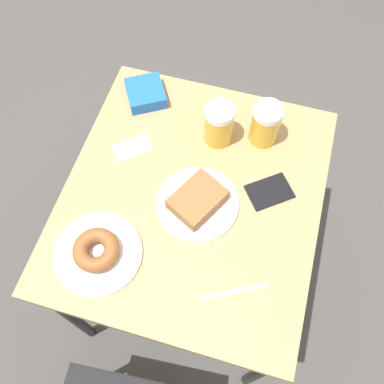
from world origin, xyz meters
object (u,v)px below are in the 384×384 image
Objects in this scene: plate_with_cake at (197,201)px; beer_mug_left at (219,124)px; beer_mug_center at (265,124)px; plate_with_donut at (97,251)px; napkin_folded at (133,148)px; fork at (234,292)px; blue_pouch at (146,93)px; passport_near_edge at (270,192)px.

plate_with_cake is 0.24m from beer_mug_left.
beer_mug_center is at bearing -115.27° from plate_with_cake.
beer_mug_left is (-0.22, -0.46, 0.05)m from plate_with_donut.
plate_with_donut is 1.84× the size of napkin_folded.
fork is at bearing -179.99° from plate_with_donut.
blue_pouch is at bearing -83.09° from napkin_folded.
plate_with_donut is at bearing 37.48° from passport_near_edge.
beer_mug_center is 0.92× the size of passport_near_edge.
beer_mug_center is 0.50m from fork.
beer_mug_center is (-0.13, -0.04, 0.00)m from beer_mug_left.
napkin_folded is 0.80× the size of blue_pouch.
passport_near_edge is (-0.41, -0.31, -0.02)m from plate_with_donut.
blue_pouch is (0.02, -0.20, 0.02)m from napkin_folded.
beer_mug_center is 0.41m from napkin_folded.
plate_with_cake is 1.42× the size of fork.
passport_near_edge is 0.51m from blue_pouch.
beer_mug_center reaches higher than napkin_folded.
blue_pouch is at bearing -18.25° from beer_mug_left.
plate_with_cake is at bearing 129.24° from blue_pouch.
blue_pouch is (0.05, -0.55, 0.00)m from plate_with_donut.
beer_mug_center is at bearing -158.12° from napkin_folded.
beer_mug_left is 0.92× the size of passport_near_edge.
plate_with_cake is at bearing -135.01° from plate_with_donut.
plate_with_cake is at bearing 64.73° from beer_mug_center.
plate_with_donut is 1.46× the size of blue_pouch.
napkin_folded is at bearing -27.77° from plate_with_cake.
fork is (-0.16, 0.22, -0.02)m from plate_with_cake.
beer_mug_left is 0.27m from napkin_folded.
fork is at bearing 109.45° from beer_mug_left.
fork is 1.09× the size of passport_near_edge.
napkin_folded is at bearing -40.65° from fork.
blue_pouch is (0.46, -0.23, 0.02)m from passport_near_edge.
fork is (-0.16, 0.46, -0.07)m from beer_mug_left.
plate_with_donut is at bearing 94.09° from napkin_folded.
plate_with_donut is 1.57× the size of passport_near_edge.
napkin_folded is at bearing 96.91° from blue_pouch.
beer_mug_center is 0.84× the size of fork.
napkin_folded is at bearing -85.91° from plate_with_donut.
blue_pouch is (0.43, -0.55, 0.02)m from fork.
napkin_folded is (0.37, 0.15, -0.07)m from beer_mug_center.
passport_near_edge is at bearing 143.37° from beer_mug_left.
passport_near_edge reaches higher than napkin_folded.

